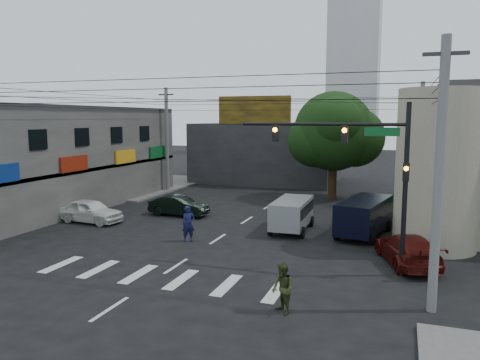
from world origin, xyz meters
The scene contains 19 objects.
ground centered at (0.00, 0.00, 0.00)m, with size 160.00×160.00×0.00m, color black.
sidewalk_far_left centered at (-18.00, 18.00, 0.07)m, with size 16.00×16.00×0.15m, color #514F4C.
building_left centered at (-18.00, 6.00, 3.50)m, with size 14.00×24.00×7.00m, color #44413F.
corner_column centered at (11.00, 4.00, 4.00)m, with size 4.00×4.00×8.00m, color gray.
building_far centered at (-4.00, 26.00, 3.00)m, with size 14.00×10.00×6.00m, color #232326.
billboard centered at (-4.00, 21.10, 7.30)m, with size 7.00×0.30×2.60m, color olive.
tower_distant centered at (0.00, 70.00, 22.00)m, with size 9.00×9.00×44.00m, color silver.
street_tree centered at (4.00, 17.00, 5.47)m, with size 6.40×6.40×8.70m.
traffic_gantry centered at (7.82, -1.00, 4.83)m, with size 7.10×0.35×7.20m.
utility_pole_near_right centered at (10.50, -4.50, 4.60)m, with size 0.32×0.32×9.20m, color #59595B.
utility_pole_far_left centered at (-10.50, 16.00, 4.60)m, with size 0.32×0.32×9.20m, color #59595B.
utility_pole_far_right centered at (10.50, 16.00, 4.60)m, with size 0.32×0.32×9.20m, color #59595B.
dark_sedan centered at (-4.83, 6.88, 0.67)m, with size 4.13×1.62×1.34m, color black.
white_compact centered at (-9.15, 3.17, 0.73)m, with size 4.44×2.09×1.47m, color silver.
maroon_sedan centered at (9.72, 0.71, 0.69)m, with size 3.34×5.15×1.39m, color #440D09.
silver_minivan centered at (3.38, 5.18, 0.92)m, with size 1.86×4.32×1.85m, color gray, non-canonical shape.
navy_van centered at (7.46, 5.45, 1.02)m, with size 2.92×5.39×2.04m, color black, non-canonical shape.
traffic_officer centered at (-1.28, 0.99, 0.96)m, with size 0.83×0.82×1.93m, color #11143D.
pedestrian_olive centered at (5.73, -6.36, 0.87)m, with size 1.06×1.06×1.73m, color #313D1C.
Camera 1 is at (9.36, -21.08, 6.57)m, focal length 35.00 mm.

